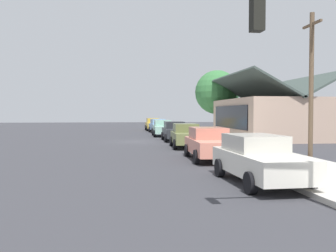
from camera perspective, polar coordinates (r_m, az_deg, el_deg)
The scene contains 14 objects.
ground_plane at distance 30.45m, azimuth -4.27°, elevation -2.36°, with size 120.00×120.00×0.00m, color #38383D.
sidewalk_curb at distance 31.27m, azimuth 6.04°, elevation -2.10°, with size 60.00×4.20×0.16m, color beige.
car_mustard at distance 49.08m, azimuth -2.32°, elevation 0.28°, with size 4.91×2.00×1.59m.
car_skyblue at distance 43.31m, azimuth -1.49°, elevation 0.04°, with size 4.42×2.07×1.59m.
car_seafoam at distance 37.08m, azimuth -0.80°, elevation -0.30°, with size 4.53×2.13×1.59m.
car_charcoal at distance 30.99m, azimuth 1.01°, elevation -0.76°, with size 4.82×2.07×1.59m.
car_olive at distance 25.04m, azimuth 2.79°, elevation -1.44°, with size 4.43×2.18×1.59m.
car_coral at distance 18.75m, azimuth 6.34°, elevation -2.62°, with size 4.88×2.22×1.59m.
car_ivory at distance 12.80m, azimuth 13.60°, elevation -4.86°, with size 4.85×2.14×1.59m.
storefront_building at distance 35.01m, azimuth 15.52°, elevation 1.30°, with size 12.31×8.09×5.75m.
shade_tree at distance 41.53m, azimuth 7.48°, elevation 5.11°, with size 4.81×4.81×6.99m.
traffic_light_main at distance 8.41m, azimuth 23.35°, elevation 9.72°, with size 0.37×2.79×5.20m.
utility_pole_wooden at distance 20.87m, azimuth 21.01°, elevation 6.28°, with size 1.80×0.24×7.50m.
fire_hydrant_red at distance 38.98m, azimuth 1.22°, elevation -0.65°, with size 0.22×0.22×0.71m.
Camera 1 is at (30.31, -1.72, 2.35)m, focal length 39.97 mm.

